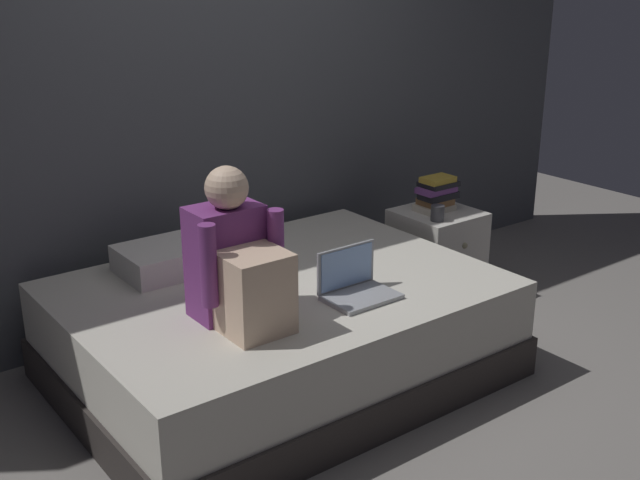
{
  "coord_description": "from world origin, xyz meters",
  "views": [
    {
      "loc": [
        -2.11,
        -2.55,
        1.91
      ],
      "look_at": [
        -0.11,
        0.1,
        0.74
      ],
      "focal_mm": 44.24,
      "sensor_mm": 36.0,
      "label": 1
    }
  ],
  "objects_px": {
    "nightstand": "(436,254)",
    "laptop": "(355,285)",
    "mug": "(437,213)",
    "bed": "(279,330)",
    "book_stack": "(437,194)",
    "pillow": "(178,256)",
    "person_sitting": "(237,265)"
  },
  "relations": [
    {
      "from": "nightstand",
      "to": "book_stack",
      "type": "distance_m",
      "value": 0.37
    },
    {
      "from": "pillow",
      "to": "mug",
      "type": "bearing_deg",
      "value": -12.58
    },
    {
      "from": "nightstand",
      "to": "pillow",
      "type": "bearing_deg",
      "value": 172.63
    },
    {
      "from": "bed",
      "to": "mug",
      "type": "distance_m",
      "value": 1.22
    },
    {
      "from": "book_stack",
      "to": "mug",
      "type": "relative_size",
      "value": 2.66
    },
    {
      "from": "laptop",
      "to": "book_stack",
      "type": "relative_size",
      "value": 1.34
    },
    {
      "from": "book_stack",
      "to": "pillow",
      "type": "bearing_deg",
      "value": 173.37
    },
    {
      "from": "person_sitting",
      "to": "pillow",
      "type": "height_order",
      "value": "person_sitting"
    },
    {
      "from": "person_sitting",
      "to": "book_stack",
      "type": "bearing_deg",
      "value": 16.85
    },
    {
      "from": "mug",
      "to": "laptop",
      "type": "bearing_deg",
      "value": -154.77
    },
    {
      "from": "laptop",
      "to": "mug",
      "type": "xyz_separation_m",
      "value": [
        0.98,
        0.46,
        0.03
      ]
    },
    {
      "from": "laptop",
      "to": "pillow",
      "type": "relative_size",
      "value": 0.57
    },
    {
      "from": "person_sitting",
      "to": "laptop",
      "type": "distance_m",
      "value": 0.59
    },
    {
      "from": "laptop",
      "to": "book_stack",
      "type": "height_order",
      "value": "book_stack"
    },
    {
      "from": "book_stack",
      "to": "mug",
      "type": "height_order",
      "value": "book_stack"
    },
    {
      "from": "nightstand",
      "to": "pillow",
      "type": "height_order",
      "value": "pillow"
    },
    {
      "from": "laptop",
      "to": "pillow",
      "type": "distance_m",
      "value": 0.92
    },
    {
      "from": "bed",
      "to": "person_sitting",
      "type": "xyz_separation_m",
      "value": [
        -0.36,
        -0.24,
        0.5
      ]
    },
    {
      "from": "laptop",
      "to": "pillow",
      "type": "height_order",
      "value": "laptop"
    },
    {
      "from": "bed",
      "to": "laptop",
      "type": "height_order",
      "value": "laptop"
    },
    {
      "from": "bed",
      "to": "pillow",
      "type": "bearing_deg",
      "value": 122.63
    },
    {
      "from": "person_sitting",
      "to": "laptop",
      "type": "relative_size",
      "value": 2.05
    },
    {
      "from": "nightstand",
      "to": "mug",
      "type": "distance_m",
      "value": 0.36
    },
    {
      "from": "nightstand",
      "to": "person_sitting",
      "type": "bearing_deg",
      "value": -163.8
    },
    {
      "from": "laptop",
      "to": "person_sitting",
      "type": "bearing_deg",
      "value": 169.71
    },
    {
      "from": "nightstand",
      "to": "laptop",
      "type": "xyz_separation_m",
      "value": [
        -1.11,
        -0.58,
        0.28
      ]
    },
    {
      "from": "person_sitting",
      "to": "mug",
      "type": "bearing_deg",
      "value": 13.33
    },
    {
      "from": "mug",
      "to": "bed",
      "type": "bearing_deg",
      "value": -173.92
    },
    {
      "from": "person_sitting",
      "to": "bed",
      "type": "bearing_deg",
      "value": 33.3
    },
    {
      "from": "bed",
      "to": "pillow",
      "type": "relative_size",
      "value": 3.57
    },
    {
      "from": "bed",
      "to": "pillow",
      "type": "height_order",
      "value": "pillow"
    },
    {
      "from": "mug",
      "to": "nightstand",
      "type": "bearing_deg",
      "value": 42.69
    }
  ]
}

